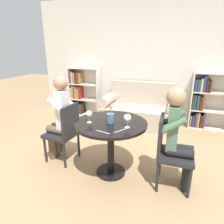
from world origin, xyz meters
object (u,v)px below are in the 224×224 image
(chair_left, at_px, (65,131))
(person_right, at_px, (178,136))
(bookshelf_right, at_px, (205,102))
(flower_vase, at_px, (110,117))
(person_left, at_px, (59,117))
(chair_right, at_px, (169,150))
(couch, at_px, (139,111))
(bookshelf_left, at_px, (82,92))
(wine_glass_right, at_px, (127,118))
(wine_glass_left, at_px, (89,114))

(chair_left, xyz_separation_m, person_right, (1.59, -0.08, 0.19))
(bookshelf_right, distance_m, flower_vase, 2.59)
(person_left, bearing_deg, person_right, 92.85)
(chair_left, height_order, chair_right, same)
(person_left, distance_m, person_right, 1.68)
(couch, bearing_deg, chair_left, -112.29)
(chair_left, bearing_deg, chair_right, 92.94)
(bookshelf_left, distance_m, bookshelf_right, 2.88)
(wine_glass_right, bearing_deg, bookshelf_left, 127.94)
(chair_right, bearing_deg, chair_left, 85.28)
(person_left, xyz_separation_m, person_right, (1.67, -0.10, -0.00))
(bookshelf_right, xyz_separation_m, person_left, (-2.17, -2.08, 0.11))
(couch, distance_m, bookshelf_right, 1.39)
(couch, relative_size, person_right, 1.30)
(bookshelf_left, distance_m, chair_right, 3.16)
(bookshelf_left, height_order, bookshelf_right, same)
(bookshelf_right, xyz_separation_m, chair_right, (-0.59, -2.18, -0.08))
(bookshelf_right, bearing_deg, chair_right, -105.05)
(bookshelf_right, height_order, chair_right, bookshelf_right)
(couch, bearing_deg, person_left, -114.74)
(bookshelf_left, xyz_separation_m, chair_left, (0.79, -2.10, -0.07))
(couch, xyz_separation_m, wine_glass_left, (-0.25, -2.02, 0.56))
(flower_vase, bearing_deg, chair_left, 172.08)
(bookshelf_right, height_order, person_right, person_right)
(bookshelf_left, bearing_deg, person_left, -71.37)
(chair_left, distance_m, wine_glass_left, 0.65)
(person_right, bearing_deg, bookshelf_right, -14.40)
(person_left, xyz_separation_m, wine_glass_right, (1.08, -0.21, 0.19))
(person_right, distance_m, wine_glass_left, 1.11)
(bookshelf_left, xyz_separation_m, person_right, (2.37, -2.18, 0.12))
(bookshelf_right, bearing_deg, couch, -168.82)
(bookshelf_right, xyz_separation_m, chair_left, (-2.09, -2.10, -0.08))
(person_right, distance_m, wine_glass_right, 0.63)
(person_left, bearing_deg, flower_vase, 88.03)
(bookshelf_left, bearing_deg, chair_left, -69.41)
(couch, height_order, person_left, person_left)
(chair_left, xyz_separation_m, wine_glass_left, (0.50, -0.19, 0.38))
(chair_right, bearing_deg, wine_glass_left, 94.44)
(flower_vase, bearing_deg, wine_glass_right, -19.39)
(couch, relative_size, flower_vase, 7.22)
(wine_glass_right, bearing_deg, bookshelf_right, 64.44)
(chair_left, bearing_deg, bookshelf_right, 141.32)
(chair_left, xyz_separation_m, chair_right, (1.50, -0.09, 0.00))
(bookshelf_left, relative_size, flower_vase, 5.18)
(person_left, bearing_deg, bookshelf_left, -155.16)
(bookshelf_right, height_order, flower_vase, bookshelf_right)
(chair_left, bearing_deg, wine_glass_right, 85.36)
(bookshelf_left, distance_m, chair_left, 2.24)
(wine_glass_left, xyz_separation_m, flower_vase, (0.25, 0.09, -0.04))
(wine_glass_left, bearing_deg, bookshelf_right, 55.16)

